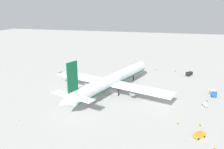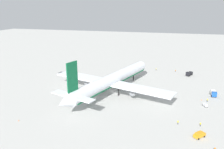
{
  "view_description": "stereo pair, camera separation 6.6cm",
  "coord_description": "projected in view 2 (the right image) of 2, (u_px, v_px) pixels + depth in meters",
  "views": [
    {
      "loc": [
        -109.26,
        -29.39,
        43.57
      ],
      "look_at": [
        5.16,
        2.17,
        7.92
      ],
      "focal_mm": 36.03,
      "sensor_mm": 36.0,
      "label": 1
    },
    {
      "loc": [
        -109.24,
        -29.45,
        43.57
      ],
      "look_at": [
        5.16,
        2.17,
        7.92
      ],
      "focal_mm": 36.03,
      "sensor_mm": 36.0,
      "label": 2
    }
  ],
  "objects": [
    {
      "name": "ground_worker_1",
      "position": [
        207.0,
        100.0,
        107.41
      ],
      "size": [
        0.55,
        0.55,
        1.7
      ],
      "color": "navy",
      "rests_on": "ground"
    },
    {
      "name": "ground_plane",
      "position": [
        113.0,
        92.0,
        120.89
      ],
      "size": [
        600.0,
        600.0,
        0.0
      ],
      "primitive_type": "plane",
      "color": "#B2B2AD"
    },
    {
      "name": "baggage_cart_1",
      "position": [
        205.0,
        105.0,
        102.68
      ],
      "size": [
        3.47,
        2.5,
        1.39
      ],
      "color": "gray",
      "rests_on": "ground"
    },
    {
      "name": "service_truck_2",
      "position": [
        189.0,
        74.0,
        148.96
      ],
      "size": [
        7.06,
        4.92,
        2.69
      ],
      "color": "black",
      "rests_on": "ground"
    },
    {
      "name": "baggage_cart_0",
      "position": [
        61.0,
        72.0,
        155.63
      ],
      "size": [
        3.54,
        2.14,
        0.4
      ],
      "color": "#595B60",
      "rests_on": "ground"
    },
    {
      "name": "traffic_cone_0",
      "position": [
        202.0,
        100.0,
        109.44
      ],
      "size": [
        0.36,
        0.36,
        0.55
      ],
      "primitive_type": "cone",
      "color": "orange",
      "rests_on": "ground"
    },
    {
      "name": "service_van",
      "position": [
        199.0,
        135.0,
        78.09
      ],
      "size": [
        4.48,
        4.44,
        1.97
      ],
      "color": "orange",
      "rests_on": "ground"
    },
    {
      "name": "ground_worker_0",
      "position": [
        200.0,
        124.0,
        85.35
      ],
      "size": [
        0.46,
        0.46,
        1.72
      ],
      "color": "#3F3F47",
      "rests_on": "ground"
    },
    {
      "name": "airliner",
      "position": [
        112.0,
        80.0,
        117.95
      ],
      "size": [
        76.18,
        67.44,
        22.7
      ],
      "color": "silver",
      "rests_on": "ground"
    },
    {
      "name": "traffic_cone_1",
      "position": [
        119.0,
        70.0,
        160.11
      ],
      "size": [
        0.36,
        0.36,
        0.55
      ],
      "primitive_type": "cone",
      "color": "orange",
      "rests_on": "ground"
    },
    {
      "name": "ground_worker_5",
      "position": [
        175.0,
        71.0,
        156.94
      ],
      "size": [
        0.45,
        0.45,
        1.76
      ],
      "color": "#3F3F47",
      "rests_on": "ground"
    },
    {
      "name": "service_truck_1",
      "position": [
        213.0,
        93.0,
        114.7
      ],
      "size": [
        5.82,
        2.78,
        2.76
      ],
      "color": "#194CA5",
      "rests_on": "ground"
    },
    {
      "name": "ground_worker_4",
      "position": [
        156.0,
        69.0,
        161.34
      ],
      "size": [
        0.48,
        0.48,
        1.66
      ],
      "color": "black",
      "rests_on": "ground"
    },
    {
      "name": "ground_worker_2",
      "position": [
        178.0,
        122.0,
        86.83
      ],
      "size": [
        0.48,
        0.48,
        1.74
      ],
      "color": "#3F3F47",
      "rests_on": "ground"
    },
    {
      "name": "traffic_cone_2",
      "position": [
        19.0,
        120.0,
        89.61
      ],
      "size": [
        0.36,
        0.36,
        0.55
      ],
      "primitive_type": "cone",
      "color": "orange",
      "rests_on": "ground"
    }
  ]
}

